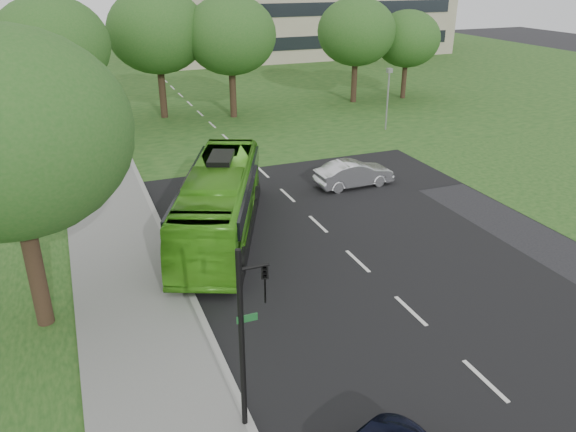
% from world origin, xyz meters
% --- Properties ---
extents(ground, '(160.00, 160.00, 0.00)m').
position_xyz_m(ground, '(0.00, 0.00, 0.00)').
color(ground, black).
rests_on(ground, ground).
extents(street_surfaces, '(120.00, 120.00, 0.15)m').
position_xyz_m(street_surfaces, '(-0.38, 22.75, 0.03)').
color(street_surfaces, black).
rests_on(street_surfaces, ground).
extents(tree_park_a, '(7.39, 7.39, 9.82)m').
position_xyz_m(tree_park_a, '(-10.68, 24.32, 6.66)').
color(tree_park_a, black).
rests_on(tree_park_a, ground).
extents(tree_park_b, '(7.67, 7.67, 10.06)m').
position_xyz_m(tree_park_b, '(-3.01, 29.81, 6.78)').
color(tree_park_b, black).
rests_on(tree_park_b, ground).
extents(tree_park_c, '(7.14, 7.14, 9.49)m').
position_xyz_m(tree_park_c, '(2.32, 27.85, 6.44)').
color(tree_park_c, black).
rests_on(tree_park_c, ground).
extents(tree_park_d, '(6.85, 6.85, 9.06)m').
position_xyz_m(tree_park_d, '(14.12, 29.25, 6.13)').
color(tree_park_d, black).
rests_on(tree_park_d, ground).
extents(tree_park_e, '(5.92, 5.92, 7.90)m').
position_xyz_m(tree_park_e, '(19.22, 28.99, 5.37)').
color(tree_park_e, black).
rests_on(tree_park_e, ground).
extents(tree_side_near, '(7.46, 7.46, 9.91)m').
position_xyz_m(tree_side_near, '(-12.15, 2.08, 6.73)').
color(tree_side_near, black).
rests_on(tree_side_near, ground).
extents(bus, '(6.97, 11.63, 3.20)m').
position_xyz_m(bus, '(-4.62, 6.67, 1.60)').
color(bus, '#4CAB1F').
rests_on(bus, ground).
extents(sedan, '(4.45, 1.64, 1.45)m').
position_xyz_m(sedan, '(4.00, 10.00, 0.73)').
color(sedan, silver).
rests_on(sedan, ground).
extents(traffic_light, '(0.87, 0.26, 5.34)m').
position_xyz_m(traffic_light, '(-7.03, -5.09, 3.14)').
color(traffic_light, black).
rests_on(traffic_light, ground).
extents(camera_pole, '(0.47, 0.45, 4.58)m').
position_xyz_m(camera_pole, '(11.88, 19.77, 2.95)').
color(camera_pole, gray).
rests_on(camera_pole, ground).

